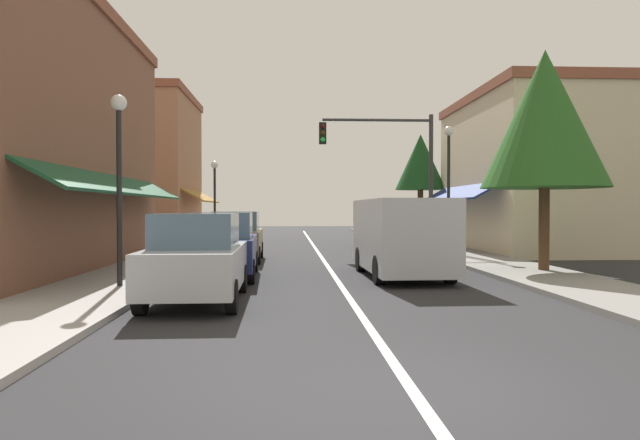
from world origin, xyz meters
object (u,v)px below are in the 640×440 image
at_px(traffic_signal_mast_arm, 393,159).
at_px(tree_right_near, 545,119).
at_px(parked_car_second_left, 223,245).
at_px(parked_car_third_left, 237,237).
at_px(parked_car_nearest_left, 197,258).
at_px(street_lamp_right_mid, 449,170).
at_px(tree_right_far, 421,163).
at_px(street_lamp_left_near, 119,158).
at_px(street_lamp_left_far, 215,188).
at_px(van_in_lane, 401,235).

xyz_separation_m(traffic_signal_mast_arm, tree_right_near, (2.87, -8.28, 0.42)).
relative_size(parked_car_second_left, parked_car_third_left, 1.01).
distance_m(parked_car_nearest_left, street_lamp_right_mid, 13.49).
bearing_deg(tree_right_far, parked_car_nearest_left, -114.63).
bearing_deg(street_lamp_right_mid, traffic_signal_mast_arm, 126.33).
distance_m(street_lamp_left_near, tree_right_near, 11.57).
distance_m(traffic_signal_mast_arm, tree_right_near, 8.77).
height_order(parked_car_second_left, tree_right_near, tree_right_near).
height_order(parked_car_second_left, street_lamp_left_near, street_lamp_left_near).
bearing_deg(street_lamp_right_mid, tree_right_near, -79.17).
bearing_deg(street_lamp_left_far, parked_car_second_left, -81.98).
xyz_separation_m(street_lamp_left_near, street_lamp_right_mid, (9.97, 8.85, 0.36)).
relative_size(traffic_signal_mast_arm, street_lamp_left_near, 1.33).
distance_m(street_lamp_left_near, street_lamp_left_far, 16.17).
distance_m(tree_right_near, tree_right_far, 14.67).
relative_size(parked_car_nearest_left, parked_car_third_left, 1.00).
height_order(parked_car_nearest_left, van_in_lane, van_in_lane).
bearing_deg(street_lamp_right_mid, parked_car_third_left, -170.39).
bearing_deg(van_in_lane, street_lamp_left_near, -161.96).
height_order(parked_car_second_left, traffic_signal_mast_arm, traffic_signal_mast_arm).
height_order(parked_car_third_left, street_lamp_left_near, street_lamp_left_near).
xyz_separation_m(parked_car_third_left, street_lamp_left_far, (-1.85, 8.68, 2.04)).
height_order(parked_car_nearest_left, parked_car_third_left, same).
bearing_deg(tree_right_near, street_lamp_left_far, 129.71).
bearing_deg(tree_right_far, parked_car_third_left, -131.40).
relative_size(parked_car_third_left, street_lamp_left_far, 0.97).
distance_m(parked_car_nearest_left, street_lamp_left_far, 18.13).
height_order(parked_car_third_left, tree_right_far, tree_right_far).
height_order(van_in_lane, street_lamp_right_mid, street_lamp_right_mid).
distance_m(van_in_lane, tree_right_near, 5.37).
xyz_separation_m(parked_car_second_left, street_lamp_right_mid, (7.93, 6.44, 2.49)).
bearing_deg(traffic_signal_mast_arm, parked_car_nearest_left, -115.73).
distance_m(van_in_lane, street_lamp_right_mid, 7.48).
height_order(traffic_signal_mast_arm, street_lamp_right_mid, traffic_signal_mast_arm).
xyz_separation_m(parked_car_second_left, street_lamp_left_near, (-2.05, -2.41, 2.14)).
xyz_separation_m(parked_car_third_left, tree_right_far, (8.90, 10.10, 3.47)).
height_order(street_lamp_left_far, tree_right_far, tree_right_far).
xyz_separation_m(street_lamp_left_far, tree_right_far, (10.76, 1.42, 1.43)).
bearing_deg(tree_right_near, traffic_signal_mast_arm, 109.10).
bearing_deg(street_lamp_left_far, traffic_signal_mast_arm, -31.41).
relative_size(street_lamp_left_near, tree_right_far, 0.75).
distance_m(parked_car_second_left, street_lamp_left_near, 3.82).
relative_size(van_in_lane, street_lamp_left_near, 1.18).
bearing_deg(street_lamp_left_far, van_in_lane, -63.80).
bearing_deg(parked_car_third_left, tree_right_near, -27.17).
xyz_separation_m(street_lamp_right_mid, tree_right_near, (1.13, -5.92, 1.04)).
xyz_separation_m(traffic_signal_mast_arm, street_lamp_right_mid, (1.73, -2.36, -0.62)).
xyz_separation_m(van_in_lane, street_lamp_left_near, (-6.88, -2.42, 1.87)).
bearing_deg(traffic_signal_mast_arm, street_lamp_left_near, -126.31).
bearing_deg(parked_car_second_left, traffic_signal_mast_arm, 53.31).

